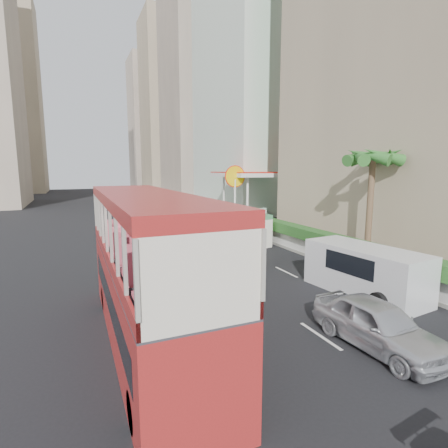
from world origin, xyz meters
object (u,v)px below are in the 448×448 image
van_asset (191,238)px  panel_van_near (365,271)px  panel_van_far (215,220)px  car_silver_lane_a (219,288)px  car_silver_lane_b (376,347)px  shell_station (251,197)px  double_decker_bus (147,270)px  palm_tree (370,211)px  minibus_near (225,239)px  minibus_far (241,227)px

van_asset → panel_van_near: 16.31m
panel_van_near → panel_van_far: (0.27, 19.35, -0.21)m
car_silver_lane_a → car_silver_lane_b: bearing=-59.3°
shell_station → panel_van_near: bearing=-104.5°
car_silver_lane_b → shell_station: 28.05m
shell_station → car_silver_lane_a: bearing=-121.8°
double_decker_bus → palm_tree: (13.80, 4.00, 0.85)m
car_silver_lane_b → shell_station: size_ratio=0.59×
panel_van_near → van_asset: bearing=95.8°
double_decker_bus → minibus_near: size_ratio=1.93×
panel_van_far → car_silver_lane_b: bearing=-109.3°
shell_station → van_asset: bearing=-144.8°
shell_station → car_silver_lane_b: bearing=-109.2°
car_silver_lane_b → minibus_near: bearing=86.8°
panel_van_near → car_silver_lane_b: bearing=-136.8°
palm_tree → shell_station: size_ratio=0.80×
minibus_near → panel_van_near: minibus_near is taller
car_silver_lane_b → palm_tree: (7.00, 7.35, 3.38)m
car_silver_lane_a → van_asset: 12.68m
panel_van_far → palm_tree: bearing=-88.6°
car_silver_lane_b → palm_tree: 10.70m
van_asset → minibus_near: (0.09, -7.04, 1.26)m
shell_station → minibus_near: bearing=-123.9°
panel_van_far → panel_van_near: bearing=-101.2°
palm_tree → van_asset: bearing=119.1°
minibus_near → panel_van_near: size_ratio=1.01×
panel_van_far → double_decker_bus: bearing=-128.1°
panel_van_near → shell_station: bearing=69.3°
double_decker_bus → minibus_near: (6.92, 9.49, -1.27)m
car_silver_lane_a → panel_van_far: panel_van_far is taller
double_decker_bus → minibus_far: size_ratio=1.99×
car_silver_lane_b → panel_van_near: size_ratio=0.84×
car_silver_lane_a → car_silver_lane_b: (2.52, -7.46, 0.00)m
minibus_near → shell_station: (9.08, 13.51, 1.49)m
van_asset → panel_van_near: bearing=-85.9°
panel_van_near → minibus_far: bearing=84.5°
car_silver_lane_b → minibus_near: 12.91m
car_silver_lane_b → palm_tree: size_ratio=0.74×
minibus_near → palm_tree: bearing=-29.3°
van_asset → car_silver_lane_a: bearing=-109.5°
minibus_far → panel_van_near: minibus_far is taller
double_decker_bus → car_silver_lane_a: bearing=43.8°
car_silver_lane_b → panel_van_near: (3.39, 3.96, 1.13)m
palm_tree → minibus_far: bearing=111.7°
minibus_near → minibus_far: minibus_near is taller
van_asset → panel_van_far: size_ratio=1.17×
van_asset → minibus_far: size_ratio=0.97×
car_silver_lane_b → palm_tree: palm_tree is taller
minibus_far → palm_tree: size_ratio=0.87×
car_silver_lane_b → minibus_far: 17.13m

